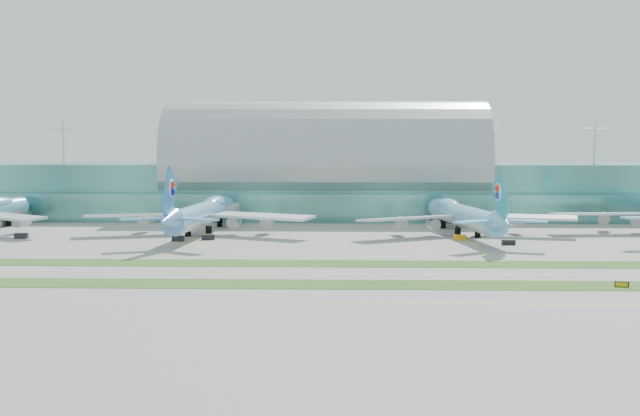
{
  "coord_description": "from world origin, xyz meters",
  "views": [
    {
      "loc": [
        8.31,
        -205.37,
        29.34
      ],
      "look_at": [
        0.0,
        55.0,
        9.0
      ],
      "focal_mm": 50.0,
      "sensor_mm": 36.0,
      "label": 1
    }
  ],
  "objects_px": {
    "terminal": "(326,179)",
    "airliner_c": "(464,215)",
    "taxiway_sign_east": "(622,284)",
    "airliner_b": "(202,212)"
  },
  "relations": [
    {
      "from": "airliner_b",
      "to": "taxiway_sign_east",
      "type": "distance_m",
      "value": 136.05
    },
    {
      "from": "terminal",
      "to": "airliner_c",
      "type": "relative_size",
      "value": 4.45
    },
    {
      "from": "terminal",
      "to": "airliner_b",
      "type": "bearing_deg",
      "value": -119.3
    },
    {
      "from": "airliner_c",
      "to": "taxiway_sign_east",
      "type": "bearing_deg",
      "value": -87.1
    },
    {
      "from": "airliner_b",
      "to": "airliner_c",
      "type": "relative_size",
      "value": 1.06
    },
    {
      "from": "airliner_b",
      "to": "airliner_c",
      "type": "distance_m",
      "value": 79.49
    },
    {
      "from": "airliner_c",
      "to": "taxiway_sign_east",
      "type": "relative_size",
      "value": 28.26
    },
    {
      "from": "terminal",
      "to": "airliner_c",
      "type": "xyz_separation_m",
      "value": [
        43.07,
        -66.11,
        -7.72
      ]
    },
    {
      "from": "terminal",
      "to": "airliner_c",
      "type": "bearing_deg",
      "value": -56.92
    },
    {
      "from": "terminal",
      "to": "airliner_b",
      "type": "distance_m",
      "value": 74.78
    }
  ]
}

